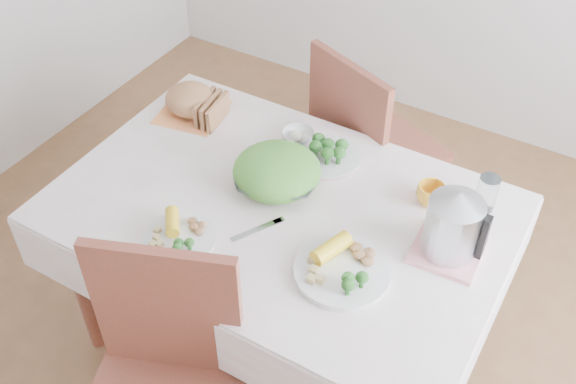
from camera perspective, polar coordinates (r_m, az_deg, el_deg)
The scene contains 17 objects.
floor at distance 2.84m, azimuth -0.56°, elevation -12.33°, with size 3.60×3.60×0.00m, color brown.
dining_table at distance 2.54m, azimuth -0.62°, elevation -7.49°, with size 1.40×0.90×0.75m, color brown.
tablecloth at distance 2.26m, azimuth -0.69°, elevation -1.31°, with size 1.50×1.00×0.01m, color white.
chair_far at distance 2.95m, azimuth 7.68°, elevation 3.09°, with size 0.45×0.45×1.00m, color brown.
salad_bowl at distance 2.31m, azimuth -0.94°, elevation 1.23°, with size 0.28×0.28×0.07m, color white.
dinner_plate_left at distance 2.17m, azimuth -9.16°, elevation -3.93°, with size 0.24×0.24×0.02m, color white.
dinner_plate_right at distance 2.05m, azimuth 4.60°, elevation -6.74°, with size 0.30×0.30×0.02m, color white.
broccoli_plate at distance 2.44m, azimuth 3.35°, elevation 2.96°, with size 0.25×0.25×0.02m, color beige.
napkin at distance 2.69m, azimuth -8.13°, elevation 6.69°, with size 0.24×0.24×0.00m, color #F18948.
bread_loaf at distance 2.66m, azimuth -8.24°, elevation 7.66°, with size 0.20×0.19×0.12m, color #905E38.
fruit_bowl at distance 2.52m, azimuth 0.88°, elevation 4.74°, with size 0.12×0.12×0.04m, color white.
yellow_mug at distance 2.29m, azimuth 11.98°, elevation -0.20°, with size 0.10×0.10×0.08m, color #F6AB26.
glass_tumbler at distance 2.30m, azimuth 16.47°, elevation -0.09°, with size 0.07×0.07×0.13m, color white.
pink_tray at distance 2.17m, azimuth 13.31°, elevation -4.83°, with size 0.21×0.21×0.02m, color pink.
electric_kettle at distance 2.09m, azimuth 13.80°, elevation -2.73°, with size 0.17×0.17×0.24m, color #B2B5BA.
fork_right at distance 2.18m, azimuth -2.66°, elevation -3.21°, with size 0.02×0.18×0.00m, color silver.
knife at distance 2.12m, azimuth -8.13°, elevation -5.58°, with size 0.02×0.18×0.00m, color silver.
Camera 1 is at (0.85, -1.39, 2.33)m, focal length 42.00 mm.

